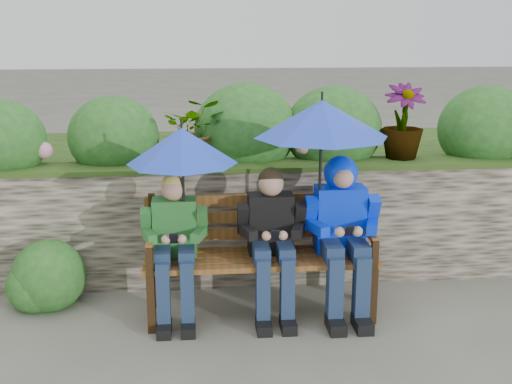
{
  "coord_description": "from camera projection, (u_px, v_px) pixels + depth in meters",
  "views": [
    {
      "loc": [
        -0.43,
        -4.48,
        2.14
      ],
      "look_at": [
        0.0,
        0.1,
        0.95
      ],
      "focal_mm": 45.0,
      "sensor_mm": 36.0,
      "label": 1
    }
  ],
  "objects": [
    {
      "name": "umbrella_left",
      "position": [
        182.0,
        146.0,
        4.56
      ],
      "size": [
        0.8,
        0.8,
        0.82
      ],
      "color": "blue",
      "rests_on": "ground"
    },
    {
      "name": "boy_middle",
      "position": [
        272.0,
        236.0,
        4.76
      ],
      "size": [
        0.5,
        0.58,
        1.13
      ],
      "color": "black",
      "rests_on": "ground"
    },
    {
      "name": "garden_backdrop",
      "position": [
        235.0,
        188.0,
        6.28
      ],
      "size": [
        8.0,
        2.89,
        1.72
      ],
      "color": "#312C23",
      "rests_on": "ground"
    },
    {
      "name": "boy_right",
      "position": [
        342.0,
        224.0,
        4.79
      ],
      "size": [
        0.56,
        0.67,
        1.21
      ],
      "color": "blue",
      "rests_on": "ground"
    },
    {
      "name": "boy_left",
      "position": [
        175.0,
        240.0,
        4.7
      ],
      "size": [
        0.48,
        0.56,
        1.11
      ],
      "color": "#195E1E",
      "rests_on": "ground"
    },
    {
      "name": "park_bench",
      "position": [
        260.0,
        247.0,
        4.86
      ],
      "size": [
        1.73,
        0.51,
        0.91
      ],
      "color": "black",
      "rests_on": "ground"
    },
    {
      "name": "umbrella_right",
      "position": [
        321.0,
        119.0,
        4.59
      ],
      "size": [
        0.98,
        0.98,
        0.98
      ],
      "color": "blue",
      "rests_on": "ground"
    },
    {
      "name": "ground",
      "position": [
        257.0,
        316.0,
        4.89
      ],
      "size": [
        60.0,
        60.0,
        0.0
      ],
      "primitive_type": "plane",
      "color": "#595B4C",
      "rests_on": "ground"
    }
  ]
}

